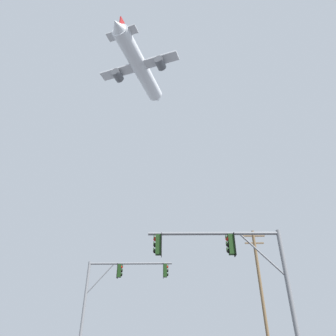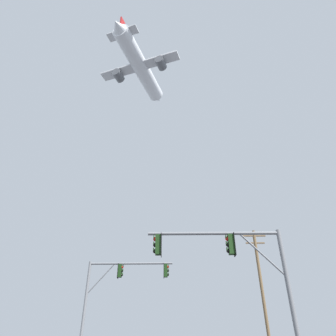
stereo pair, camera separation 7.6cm
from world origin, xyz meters
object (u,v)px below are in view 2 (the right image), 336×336
at_px(signal_pole_far, 117,284).
at_px(airplane, 140,67).
at_px(signal_pole_near, 235,262).
at_px(utility_pole, 261,285).

bearing_deg(signal_pole_far, airplane, 95.93).
xyz_separation_m(signal_pole_near, utility_pole, (5.31, 14.70, 1.12)).
bearing_deg(utility_pole, airplane, 137.64).
xyz_separation_m(signal_pole_far, utility_pole, (12.06, 5.62, 0.75)).
bearing_deg(signal_pole_far, signal_pole_near, -53.41).
distance_m(signal_pole_far, airplane, 47.11).
bearing_deg(signal_pole_near, signal_pole_far, 126.59).
xyz_separation_m(signal_pole_far, airplane, (-1.90, 18.35, 43.35)).
relative_size(signal_pole_far, airplane, 0.31).
height_order(signal_pole_near, utility_pole, utility_pole).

